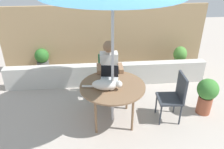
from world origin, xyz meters
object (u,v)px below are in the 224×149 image
(chair_occupied, at_px, (109,72))
(laptop, at_px, (110,75))
(potted_plant_by_chair, at_px, (179,59))
(chair_empty, at_px, (175,94))
(cat, at_px, (106,85))
(patio_table, at_px, (113,88))
(potted_plant_near_fence, at_px, (207,94))
(potted_plant_corner, at_px, (42,60))
(person_seated, at_px, (109,68))

(chair_occupied, relative_size, laptop, 2.64)
(chair_occupied, distance_m, potted_plant_by_chair, 1.95)
(chair_empty, xyz_separation_m, cat, (-1.18, -0.06, 0.29))
(patio_table, bearing_deg, potted_plant_by_chair, 42.32)
(cat, xyz_separation_m, potted_plant_near_fence, (1.82, 0.17, -0.39))
(patio_table, height_order, chair_occupied, chair_occupied)
(potted_plant_corner, bearing_deg, chair_occupied, -36.20)
(chair_occupied, bearing_deg, patio_table, -90.00)
(potted_plant_near_fence, bearing_deg, laptop, 173.96)
(cat, distance_m, potted_plant_corner, 2.57)
(laptop, bearing_deg, cat, -103.28)
(potted_plant_by_chair, bearing_deg, laptop, -142.66)
(patio_table, bearing_deg, potted_plant_near_fence, 1.90)
(person_seated, xyz_separation_m, potted_plant_corner, (-1.54, 1.28, -0.35))
(chair_empty, distance_m, potted_plant_near_fence, 0.66)
(chair_occupied, relative_size, cat, 1.37)
(potted_plant_corner, bearing_deg, person_seated, -39.83)
(potted_plant_by_chair, bearing_deg, person_seated, -152.35)
(chair_empty, xyz_separation_m, potted_plant_by_chair, (0.72, 1.68, -0.13))
(patio_table, distance_m, laptop, 0.27)
(chair_occupied, distance_m, cat, 1.01)
(potted_plant_near_fence, height_order, potted_plant_corner, potted_plant_near_fence)
(chair_empty, height_order, potted_plant_by_chair, chair_empty)
(patio_table, bearing_deg, laptop, 97.14)
(chair_empty, xyz_separation_m, person_seated, (-1.06, 0.74, 0.17))
(potted_plant_by_chair, bearing_deg, chair_empty, -113.17)
(potted_plant_near_fence, bearing_deg, person_seated, 159.64)
(patio_table, xyz_separation_m, chair_empty, (1.06, -0.06, -0.15))
(cat, bearing_deg, potted_plant_corner, 124.34)
(laptop, bearing_deg, person_seated, 86.17)
(laptop, xyz_separation_m, cat, (-0.08, -0.35, 0.02))
(patio_table, xyz_separation_m, chair_occupied, (0.00, 0.85, -0.15))
(potted_plant_by_chair, xyz_separation_m, potted_plant_corner, (-3.32, 0.35, -0.04))
(chair_empty, bearing_deg, patio_table, 177.03)
(person_seated, xyz_separation_m, cat, (-0.11, -0.80, 0.12))
(chair_occupied, distance_m, potted_plant_corner, 1.91)
(person_seated, height_order, potted_plant_by_chair, person_seated)
(laptop, relative_size, potted_plant_by_chair, 0.47)
(person_seated, xyz_separation_m, potted_plant_near_fence, (1.71, -0.63, -0.28))
(person_seated, relative_size, cat, 1.90)
(patio_table, xyz_separation_m, person_seated, (-0.00, 0.69, 0.02))
(potted_plant_by_chair, bearing_deg, chair_occupied, -156.45)
(chair_occupied, xyz_separation_m, potted_plant_by_chair, (1.78, 0.78, -0.13))
(laptop, distance_m, potted_plant_by_chair, 2.31)
(cat, bearing_deg, potted_plant_by_chair, 42.48)
(chair_empty, height_order, person_seated, person_seated)
(chair_occupied, xyz_separation_m, chair_empty, (1.06, -0.90, 0.00))
(person_seated, distance_m, potted_plant_near_fence, 1.84)
(person_seated, distance_m, laptop, 0.46)
(person_seated, bearing_deg, chair_empty, -34.98)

